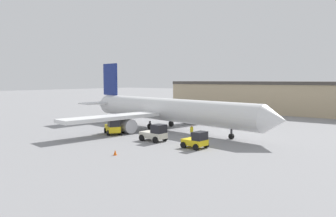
% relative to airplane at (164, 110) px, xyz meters
% --- Properties ---
extents(ground_plane, '(400.00, 400.00, 0.00)m').
position_rel_airplane_xyz_m(ground_plane, '(0.95, -0.16, -2.93)').
color(ground_plane, gray).
extents(terminal_building, '(69.93, 16.86, 7.21)m').
position_rel_airplane_xyz_m(terminal_building, '(15.32, 37.81, 0.68)').
color(terminal_building, tan).
rests_on(terminal_building, ground_plane).
extents(airplane, '(39.22, 33.48, 10.56)m').
position_rel_airplane_xyz_m(airplane, '(0.00, 0.00, 0.00)').
color(airplane, silver).
rests_on(airplane, ground_plane).
extents(ground_crew_worker, '(0.39, 0.39, 1.78)m').
position_rel_airplane_xyz_m(ground_crew_worker, '(8.41, -5.06, -1.98)').
color(ground_crew_worker, '#1E2338').
rests_on(ground_crew_worker, ground_plane).
extents(baggage_tug, '(3.37, 2.13, 2.14)m').
position_rel_airplane_xyz_m(baggage_tug, '(5.69, -9.16, -1.93)').
color(baggage_tug, beige).
rests_on(baggage_tug, ground_plane).
extents(belt_loader_truck, '(3.78, 3.28, 2.39)m').
position_rel_airplane_xyz_m(belt_loader_truck, '(-2.21, -8.68, -1.81)').
color(belt_loader_truck, yellow).
rests_on(belt_loader_truck, ground_plane).
extents(pushback_tug, '(2.66, 2.32, 1.90)m').
position_rel_airplane_xyz_m(pushback_tug, '(11.96, -9.62, -2.05)').
color(pushback_tug, yellow).
rests_on(pushback_tug, ground_plane).
extents(safety_cone_near, '(0.36, 0.36, 0.55)m').
position_rel_airplane_xyz_m(safety_cone_near, '(7.23, -17.39, -2.66)').
color(safety_cone_near, '#EF590F').
rests_on(safety_cone_near, ground_plane).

